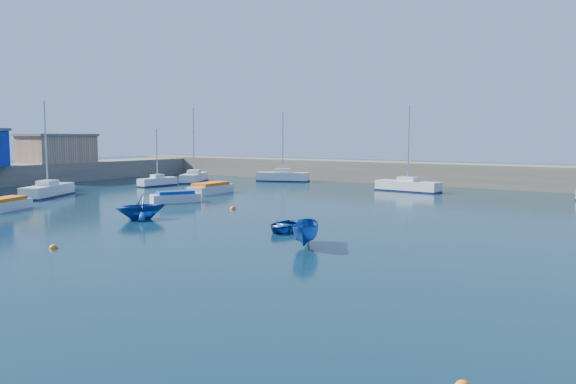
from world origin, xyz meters
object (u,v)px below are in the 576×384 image
Objects in this scene: brick_shed_a at (57,149)px; dinghy_right at (306,233)px; dinghy_left at (140,206)px; motorboat_0 at (5,204)px; motorboat_1 at (175,197)px; sailboat_2 at (48,190)px; sailboat_6 at (408,186)px; sailboat_3 at (157,181)px; sailboat_5 at (283,176)px; motorboat_2 at (211,188)px; sailboat_4 at (194,177)px; dinghy_center at (284,225)px.

dinghy_right is at bearing -20.47° from brick_shed_a.
dinghy_left reaches higher than dinghy_right.
motorboat_1 is at bearing 33.66° from motorboat_0.
sailboat_2 is 1.02× the size of sailboat_6.
sailboat_3 is (-0.03, 14.04, -0.08)m from sailboat_2.
dinghy_left is at bearing -42.72° from sailboat_3.
dinghy_right is (6.90, -31.07, 0.07)m from sailboat_6.
dinghy_right reaches higher than motorboat_1.
sailboat_2 is at bearing 144.14° from sailboat_5.
motorboat_2 is at bearing 135.85° from sailboat_6.
sailboat_6 reaches higher than motorboat_2.
sailboat_4 is (-0.67, 20.85, -0.02)m from sailboat_2.
sailboat_2 is 34.15m from dinghy_right.
sailboat_5 is 38.09m from dinghy_center.
sailboat_3 is at bearing 116.94° from sailboat_6.
sailboat_2 is 30.07m from dinghy_center.
motorboat_0 is 12.72m from dinghy_left.
sailboat_3 is 1.38× the size of motorboat_0.
sailboat_3 is 22.64m from motorboat_0.
motorboat_1 is (14.22, -17.36, -0.13)m from sailboat_4.
dinghy_center is 4.85m from dinghy_right.
brick_shed_a is at bearing 179.20° from dinghy_left.
motorboat_0 is 13.35m from motorboat_1.
dinghy_center is 0.96× the size of dinghy_right.
sailboat_2 is 2.60× the size of dinghy_left.
sailboat_3 is 0.75× the size of sailboat_5.
dinghy_center is at bearing -35.56° from sailboat_2.
motorboat_0 is 1.10× the size of motorboat_1.
brick_shed_a is at bearing 104.07° from sailboat_5.
sailboat_4 is 1.67× the size of motorboat_2.
sailboat_4 is at bearing 108.87° from sailboat_5.
motorboat_1 is at bearing 172.93° from sailboat_5.
dinghy_left is (34.74, -16.77, -3.18)m from brick_shed_a.
sailboat_3 is 11.27m from motorboat_2.
sailboat_6 is (18.38, -3.47, -0.05)m from sailboat_5.
sailboat_6 is 2.06× the size of motorboat_1.
sailboat_3 is 16.09m from sailboat_5.
brick_shed_a is at bearing 114.71° from sailboat_2.
sailboat_2 reaches higher than motorboat_2.
dinghy_left reaches higher than motorboat_1.
sailboat_2 is at bearing -87.19° from sailboat_3.
motorboat_1 is (29.60, -8.32, -3.62)m from brick_shed_a.
dinghy_right is at bearing -161.79° from sailboat_6.
brick_shed_a is 29.28m from sailboat_5.
motorboat_2 is 23.96m from dinghy_center.
motorboat_0 is 0.86× the size of motorboat_2.
sailboat_3 is at bearing 129.77° from sailboat_5.
sailboat_2 reaches higher than motorboat_1.
sailboat_4 is 1.04× the size of sailboat_6.
sailboat_2 reaches higher than sailboat_5.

